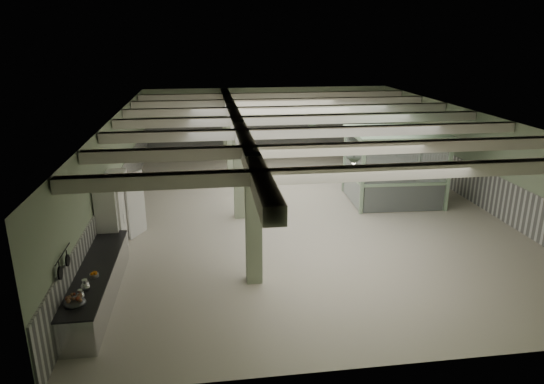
{
  "coord_description": "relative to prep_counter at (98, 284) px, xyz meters",
  "views": [
    {
      "loc": [
        -3.68,
        -17.95,
        6.49
      ],
      "look_at": [
        -1.47,
        -2.18,
        1.3
      ],
      "focal_mm": 32.0,
      "sensor_mm": 36.0,
      "label": 1
    }
  ],
  "objects": [
    {
      "name": "column_c",
      "position": [
        4.04,
        10.46,
        1.34
      ],
      "size": [
        0.42,
        0.42,
        3.6
      ],
      "primitive_type": "cube",
      "color": "#96A484",
      "rests_on": "floor"
    },
    {
      "name": "beam_e",
      "position": [
        6.54,
        8.96,
        2.96
      ],
      "size": [
        13.9,
        0.35,
        0.32
      ],
      "primitive_type": "cube",
      "color": "silver",
      "rests_on": "ceiling"
    },
    {
      "name": "pendant_front",
      "position": [
        7.04,
        1.46,
        2.59
      ],
      "size": [
        0.44,
        0.44,
        0.22
      ],
      "primitive_type": "cone",
      "rotation": [
        3.14,
        0.0,
        0.0
      ],
      "color": "#2E3C2D",
      "rests_on": "ceiling"
    },
    {
      "name": "beam_d",
      "position": [
        6.54,
        6.46,
        2.96
      ],
      "size": [
        13.9,
        0.35,
        0.32
      ],
      "primitive_type": "cube",
      "color": "silver",
      "rests_on": "ceiling"
    },
    {
      "name": "skillet_near",
      "position": [
        -0.34,
        -1.63,
        1.17
      ],
      "size": [
        0.04,
        0.3,
        0.3
      ],
      "primitive_type": "cylinder",
      "rotation": [
        0.0,
        1.57,
        0.0
      ],
      "color": "black",
      "rests_on": "hook_rail"
    },
    {
      "name": "guard_booth",
      "position": [
        10.33,
        6.45,
        1.46
      ],
      "size": [
        3.72,
        3.19,
        2.9
      ],
      "rotation": [
        0.0,
        0.0,
        -0.05
      ],
      "color": "#96B692",
      "rests_on": "floor"
    },
    {
      "name": "column_a",
      "position": [
        4.04,
        0.46,
        1.34
      ],
      "size": [
        0.42,
        0.42,
        3.6
      ],
      "primitive_type": "cube",
      "color": "#96A484",
      "rests_on": "floor"
    },
    {
      "name": "pendant_back",
      "position": [
        7.04,
        11.96,
        2.59
      ],
      "size": [
        0.44,
        0.44,
        0.22
      ],
      "primitive_type": "cone",
      "rotation": [
        3.14,
        0.0,
        0.0
      ],
      "color": "#2E3C2D",
      "rests_on": "ceiling"
    },
    {
      "name": "girder",
      "position": [
        4.04,
        6.46,
        2.92
      ],
      "size": [
        0.45,
        19.9,
        0.4
      ],
      "primitive_type": "cube",
      "color": "silver",
      "rests_on": "ceiling"
    },
    {
      "name": "pitcher_far",
      "position": [
        -0.01,
        -1.57,
        0.57
      ],
      "size": [
        0.19,
        0.22,
        0.26
      ],
      "primitive_type": null,
      "rotation": [
        0.0,
        0.0,
        -0.07
      ],
      "color": "silver",
      "rests_on": "prep_counter"
    },
    {
      "name": "wall_front",
      "position": [
        6.54,
        -3.54,
        1.34
      ],
      "size": [
        14.0,
        0.02,
        3.6
      ],
      "primitive_type": "cube",
      "color": "#9AAD8B",
      "rests_on": "floor"
    },
    {
      "name": "beam_a",
      "position": [
        6.54,
        -1.04,
        2.96
      ],
      "size": [
        13.9,
        0.35,
        0.32
      ],
      "primitive_type": "cube",
      "color": "silver",
      "rests_on": "ceiling"
    },
    {
      "name": "pitcher_near",
      "position": [
        0.02,
        -1.2,
        0.6
      ],
      "size": [
        0.24,
        0.27,
        0.31
      ],
      "primitive_type": null,
      "rotation": [
        0.0,
        0.0,
        -0.12
      ],
      "color": "silver",
      "rests_on": "prep_counter"
    },
    {
      "name": "wall_right",
      "position": [
        13.54,
        6.46,
        1.34
      ],
      "size": [
        0.02,
        20.0,
        3.6
      ],
      "primitive_type": "cube",
      "color": "#9AAD8B",
      "rests_on": "floor"
    },
    {
      "name": "beam_f",
      "position": [
        6.54,
        11.46,
        2.96
      ],
      "size": [
        13.9,
        0.35,
        0.32
      ],
      "primitive_type": "cube",
      "color": "silver",
      "rests_on": "ceiling"
    },
    {
      "name": "hook_rail",
      "position": [
        -0.39,
        -1.14,
        1.39
      ],
      "size": [
        0.02,
        1.2,
        0.02
      ],
      "primitive_type": "cylinder",
      "rotation": [
        1.57,
        0.0,
        0.0
      ],
      "color": "black",
      "rests_on": "wall_left"
    },
    {
      "name": "filing_cabinet",
      "position": [
        12.4,
        6.83,
        0.21
      ],
      "size": [
        0.64,
        0.74,
        1.34
      ],
      "primitive_type": "cube",
      "rotation": [
        0.0,
        0.0,
        -0.41
      ],
      "color": "#525345",
      "rests_on": "floor"
    },
    {
      "name": "floor",
      "position": [
        6.54,
        6.46,
        -0.46
      ],
      "size": [
        20.0,
        20.0,
        0.0
      ],
      "primitive_type": "plane",
      "color": "beige",
      "rests_on": "ground"
    },
    {
      "name": "wall_back",
      "position": [
        6.54,
        16.46,
        1.34
      ],
      "size": [
        14.0,
        0.02,
        3.6
      ],
      "primitive_type": "cube",
      "color": "#9AAD8B",
      "rests_on": "floor"
    },
    {
      "name": "wainscot_right",
      "position": [
        13.52,
        6.46,
        0.29
      ],
      "size": [
        0.05,
        19.9,
        1.5
      ],
      "primitive_type": "cube",
      "color": "white",
      "rests_on": "floor"
    },
    {
      "name": "prep_counter",
      "position": [
        0.0,
        0.0,
        0.0
      ],
      "size": [
        0.85,
        4.87,
        0.91
      ],
      "color": "silver",
      "rests_on": "floor"
    },
    {
      "name": "beam_b",
      "position": [
        6.54,
        1.46,
        2.96
      ],
      "size": [
        13.9,
        0.35,
        0.32
      ],
      "primitive_type": "cube",
      "color": "silver",
      "rests_on": "ceiling"
    },
    {
      "name": "column_d",
      "position": [
        4.04,
        14.46,
        1.34
      ],
      "size": [
        0.42,
        0.42,
        3.6
      ],
      "primitive_type": "cube",
      "color": "#96A484",
      "rests_on": "floor"
    },
    {
      "name": "walkin_cooler",
      "position": [
        -0.08,
        3.47,
        0.68
      ],
      "size": [
        1.01,
        2.48,
        2.28
      ],
      "color": "white",
      "rests_on": "floor"
    },
    {
      "name": "beam_c",
      "position": [
        6.54,
        3.96,
        2.96
      ],
      "size": [
        13.9,
        0.35,
        0.32
      ],
      "primitive_type": "cube",
      "color": "silver",
      "rests_on": "ceiling"
    },
    {
      "name": "wainscot_left",
      "position": [
        -0.43,
        6.46,
        0.29
      ],
      "size": [
        0.05,
        19.9,
        1.5
      ],
      "primitive_type": "cube",
      "color": "white",
      "rests_on": "floor"
    },
    {
      "name": "ceiling",
      "position": [
        6.54,
        6.46,
        3.14
      ],
      "size": [
        14.0,
        20.0,
        0.02
      ],
      "primitive_type": "cube",
      "color": "silver",
      "rests_on": "wall_back"
    },
    {
      "name": "skillet_far",
      "position": [
        -0.34,
        -1.02,
        1.17
      ],
      "size": [
        0.04,
        0.27,
        0.27
      ],
      "primitive_type": "cylinder",
      "rotation": [
        0.0,
        1.57,
        0.0
      ],
      "color": "black",
      "rests_on": "hook_rail"
    },
    {
      "name": "wall_left",
      "position": [
        -0.46,
        6.46,
        1.34
      ],
      "size": [
        0.02,
        20.0,
        3.6
      ],
      "primitive_type": "cube",
      "color": "#9AAD8B",
      "rests_on": "floor"
    },
    {
      "name": "column_b",
      "position": [
        4.04,
        5.46,
        1.34
      ],
      "size": [
        0.42,
        0.42,
        3.6
      ],
      "primitive_type": "cube",
      "color": "#96A484",
      "rests_on": "floor"
    },
    {
      "name": "veg_colander",
      "position": [
        -0.09,
        -1.74,
        0.55
      ],
      "size": [
        0.49,
        0.49,
        0.21
      ],
      "primitive_type": null,
      "rotation": [
        0.0,
        0.0,
        -0.06
      ],
      "color": "#3B3C40",
      "rests_on": "prep_counter"
    },
    {
      "name": "pendant_mid",
      "position": [
        7.04,
        6.96,
        2.59
      ],
      "size": [
        0.44,
        0.44,
        0.22
      ],
      "primitive_type": "cone",
      "rotation": [
        3.14,
        0.0,
        0.0
      ],
      "color": "#2E3C2D",
      "rests_on": "ceiling"
    },
    {
      "name": "wainscot_back",
      "position": [
        6.54,
        16.44,
        0.29
      ],
      "size": [
        13.9,
        0.05,
        1.5
      ],
      "primitive_type": "cube",
      "color": "white",
      "rests_on": "floor"
    },
    {
      "name": "beam_g",
      "position": [
        6.54,
        13.96,
        2.96
      ],
      "size": [
        13.9,
        0.35,
        0.32
      ],
      "primitive_type": "cube",
      "color": "silver",
      "rests_on": "ceiling"
    },
    {
      "name": "orange_bowl",
      "position": [
        0.06,
        -0.49,
        0.48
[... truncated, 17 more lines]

